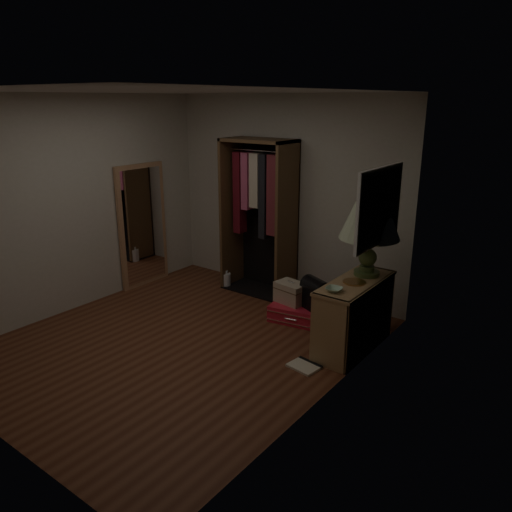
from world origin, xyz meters
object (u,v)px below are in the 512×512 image
object	(u,v)px
open_wardrobe	(261,204)
white_jug	(226,280)
floor_mirror	(143,226)
pink_suitcase	(298,312)
table_lamp	(370,222)
black_bag	(316,293)
console_bookshelf	(355,312)
train_case	(291,292)

from	to	relation	value
open_wardrobe	white_jug	size ratio (longest dim) A/B	8.53
floor_mirror	pink_suitcase	world-z (taller)	floor_mirror
table_lamp	open_wardrobe	bearing A→B (deg)	163.48
black_bag	white_jug	world-z (taller)	black_bag
floor_mirror	table_lamp	xyz separation A→B (m)	(3.24, 0.25, 0.47)
open_wardrobe	white_jug	world-z (taller)	open_wardrobe
open_wardrobe	black_bag	bearing A→B (deg)	-23.51
console_bookshelf	open_wardrobe	bearing A→B (deg)	157.61
black_bag	white_jug	xyz separation A→B (m)	(-1.62, 0.31, -0.28)
console_bookshelf	white_jug	xyz separation A→B (m)	(-2.24, 0.54, -0.29)
table_lamp	floor_mirror	bearing A→B (deg)	-175.67
black_bag	white_jug	bearing A→B (deg)	-166.36
floor_mirror	train_case	distance (m)	2.37
pink_suitcase	black_bag	world-z (taller)	black_bag
open_wardrobe	black_bag	distance (m)	1.49
console_bookshelf	black_bag	size ratio (longest dim) A/B	2.79
console_bookshelf	open_wardrobe	xyz separation A→B (m)	(-1.76, 0.73, 0.81)
black_bag	open_wardrobe	bearing A→B (deg)	-179.06
train_case	table_lamp	size ratio (longest dim) A/B	0.49
open_wardrobe	train_case	distance (m)	1.31
pink_suitcase	black_bag	distance (m)	0.36
floor_mirror	black_bag	world-z (taller)	floor_mirror
open_wardrobe	pink_suitcase	world-z (taller)	open_wardrobe
floor_mirror	black_bag	distance (m)	2.68
table_lamp	train_case	bearing A→B (deg)	179.32
open_wardrobe	train_case	xyz separation A→B (m)	(0.82, -0.51, -0.88)
table_lamp	console_bookshelf	bearing A→B (deg)	-91.44
pink_suitcase	black_bag	bearing A→B (deg)	-3.14
white_jug	table_lamp	bearing A→B (deg)	-8.50
train_case	white_jug	world-z (taller)	train_case
pink_suitcase	table_lamp	size ratio (longest dim) A/B	0.86
train_case	table_lamp	bearing A→B (deg)	7.58
console_bookshelf	floor_mirror	distance (m)	3.27
open_wardrobe	white_jug	distance (m)	1.22
floor_mirror	table_lamp	size ratio (longest dim) A/B	2.07
train_case	white_jug	bearing A→B (deg)	174.23
console_bookshelf	floor_mirror	xyz separation A→B (m)	(-3.24, -0.04, 0.46)
train_case	white_jug	xyz separation A→B (m)	(-1.30, 0.32, -0.22)
floor_mirror	white_jug	world-z (taller)	floor_mirror
console_bookshelf	open_wardrobe	size ratio (longest dim) A/B	0.55
console_bookshelf	train_case	distance (m)	0.97
pink_suitcase	open_wardrobe	bearing A→B (deg)	141.33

